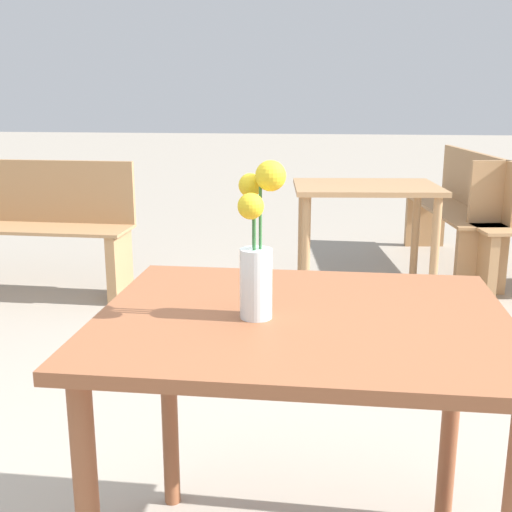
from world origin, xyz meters
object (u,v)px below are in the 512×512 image
Objects in this scene: bench_middle at (461,207)px; table_back at (366,204)px; table_front at (302,358)px; flower_vase at (257,254)px.

table_back is (-0.74, -0.86, 0.15)m from bench_middle.
bench_middle reaches higher than table_back.
bench_middle reaches higher than table_front.
table_front is 2.67× the size of flower_vase.
bench_middle is 1.15m from table_back.
table_front is at bearing -106.54° from bench_middle.
table_back is at bearing -130.61° from bench_middle.
bench_middle is (1.01, 3.39, -0.20)m from table_front.
bench_middle is at bearing 73.46° from table_front.
table_front is 1.04× the size of table_back.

